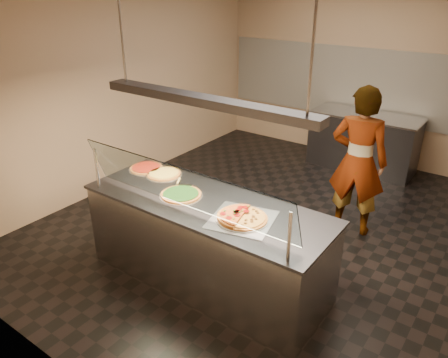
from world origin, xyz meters
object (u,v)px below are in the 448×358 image
Objects in this scene: perforated_tray at (242,219)px; pizza_spinach at (181,194)px; half_pizza_pepperoni at (232,213)px; pizza_spatula at (181,183)px; heat_lamp_housing at (204,101)px; pizza_cheese at (164,174)px; pizza_tomato at (147,168)px; worker at (358,162)px; half_pizza_sausage at (253,221)px; sneeze_guard at (182,188)px; serving_counter at (207,242)px; prep_table at (363,141)px.

pizza_spinach is (-0.77, 0.04, 0.01)m from perforated_tray.
half_pizza_pepperoni is 0.85m from pizza_spatula.
heat_lamp_housing is (0.29, 0.04, 1.00)m from pizza_spinach.
pizza_cheese is 0.28m from pizza_tomato.
pizza_spatula is (0.61, -0.09, 0.01)m from pizza_tomato.
worker reaches higher than half_pizza_pepperoni.
heat_lamp_housing is (-0.59, 0.07, 0.99)m from half_pizza_sausage.
perforated_tray is (0.48, 0.27, -0.29)m from sneeze_guard.
half_pizza_sausage reaches higher than perforated_tray.
pizza_tomato is at bearing 179.69° from pizza_cheese.
pizza_cheese is at bearing 162.81° from serving_counter.
heat_lamp_housing is (0.00, 0.34, 0.72)m from sneeze_guard.
half_pizza_pepperoni is 0.22m from half_pizza_sausage.
pizza_cheese is at bearing 162.81° from heat_lamp_housing.
serving_counter is at bearing 57.54° from worker.
prep_table is (0.69, 3.77, -0.49)m from pizza_spatula.
half_pizza_sausage reaches higher than pizza_cheese.
pizza_tomato is 1.49m from heat_lamp_housing.
pizza_cheese is at bearing 150.50° from pizza_spinach.
heat_lamp_housing is (0.79, -0.24, 1.01)m from pizza_cheese.
worker is at bearing 53.34° from pizza_spatula.
prep_table is (1.31, 3.67, -0.48)m from pizza_tomato.
pizza_spinach is at bearing 177.11° from perforated_tray.
half_pizza_pepperoni is 1.05m from heat_lamp_housing.
half_pizza_sausage is 1.25× the size of pizza_tomato.
half_pizza_pepperoni is at bearing 179.83° from half_pizza_sausage.
serving_counter is at bearing 171.11° from perforated_tray.
perforated_tray is (0.48, -0.07, 0.47)m from serving_counter.
pizza_tomato is (-1.54, 0.32, 0.01)m from perforated_tray.
sneeze_guard is 0.62m from perforated_tray.
pizza_cheese is (-1.26, 0.32, 0.01)m from perforated_tray.
serving_counter is 0.62m from half_pizza_pepperoni.
pizza_cheese is 3.85m from prep_table.
pizza_spatula is at bearing -100.45° from prep_table.
worker is (0.37, 1.96, -0.01)m from perforated_tray.
sneeze_guard is 1.02m from pizza_cheese.
pizza_cheese is at bearing -105.66° from prep_table.
serving_counter is at bearing -12.95° from pizza_tomato.
half_pizza_pepperoni is 0.29× the size of prep_table.
half_pizza_pepperoni is at bearing 36.29° from sneeze_guard.
half_pizza_pepperoni reaches higher than pizza_cheese.
pizza_tomato is 0.23× the size of prep_table.
worker is (0.26, 1.96, -0.03)m from half_pizza_sausage.
sneeze_guard is at bearing -28.91° from pizza_tomato.
perforated_tray is 0.96m from pizza_spatula.
heat_lamp_housing is (-0.84, -1.89, 1.02)m from worker.
sneeze_guard reaches higher than serving_counter.
pizza_tomato is (-1.06, 0.59, -0.28)m from sneeze_guard.
pizza_tomato is (-1.43, 0.32, -0.02)m from half_pizza_pepperoni.
pizza_spinach reaches higher than perforated_tray.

